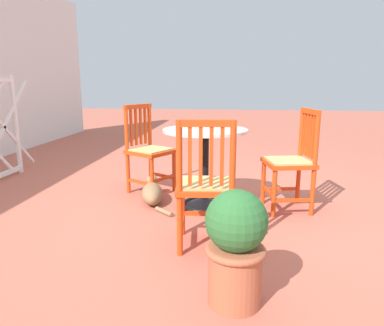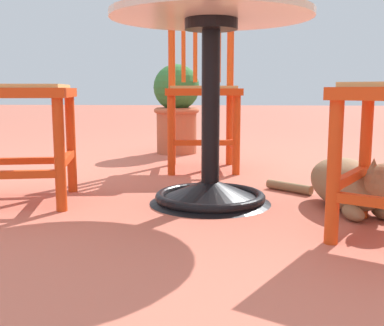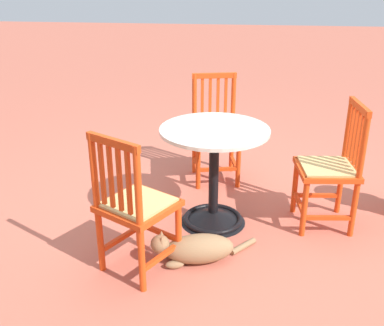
% 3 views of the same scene
% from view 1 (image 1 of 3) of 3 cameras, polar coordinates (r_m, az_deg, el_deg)
% --- Properties ---
extents(ground_plane, '(24.00, 24.00, 0.00)m').
position_cam_1_polar(ground_plane, '(3.33, 4.26, -7.40)').
color(ground_plane, '#BC604C').
extents(cafe_table, '(0.76, 0.76, 0.73)m').
position_cam_1_polar(cafe_table, '(3.32, 2.03, -2.28)').
color(cafe_table, black).
rests_on(cafe_table, ground_plane).
extents(orange_chair_by_planter, '(0.55, 0.55, 0.91)m').
position_cam_1_polar(orange_chair_by_planter, '(3.80, -6.82, 1.86)').
color(orange_chair_by_planter, '#D64214').
rests_on(orange_chair_by_planter, ground_plane).
extents(orange_chair_facing_out, '(0.44, 0.44, 0.91)m').
position_cam_1_polar(orange_chair_facing_out, '(2.49, 2.12, -3.85)').
color(orange_chair_facing_out, '#D64214').
rests_on(orange_chair_facing_out, ground_plane).
extents(orange_chair_tucked_in, '(0.47, 0.47, 0.91)m').
position_cam_1_polar(orange_chair_tucked_in, '(3.35, 15.36, 0.02)').
color(orange_chair_tucked_in, '#D64214').
rests_on(orange_chair_tucked_in, ground_plane).
extents(tabby_cat, '(0.68, 0.42, 0.23)m').
position_cam_1_polar(tabby_cat, '(3.54, -6.27, -4.60)').
color(tabby_cat, '#8E704C').
rests_on(tabby_cat, ground_plane).
extents(terracotta_planter, '(0.32, 0.32, 0.62)m').
position_cam_1_polar(terracotta_planter, '(1.91, 6.88, -12.69)').
color(terracotta_planter, '#B25B3D').
rests_on(terracotta_planter, ground_plane).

